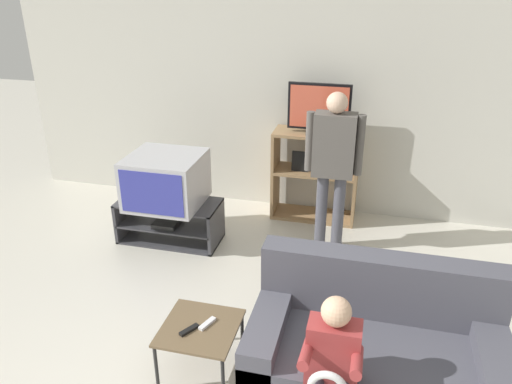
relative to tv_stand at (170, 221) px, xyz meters
name	(u,v)px	position (x,y,z in m)	size (l,w,h in m)	color
wall_back	(294,96)	(1.05, 1.13, 1.09)	(6.40, 0.06, 2.60)	beige
tv_stand	(170,221)	(0.00, 0.00, 0.00)	(1.02, 0.46, 0.43)	#38383D
television_main	(166,180)	(0.00, -0.02, 0.47)	(0.70, 0.68, 0.50)	#B2B2B7
media_shelf	(315,175)	(1.35, 0.87, 0.30)	(0.91, 0.37, 0.99)	#9E7A51
television_flat	(319,110)	(1.36, 0.84, 1.03)	(0.64, 0.20, 0.52)	black
snack_table	(200,331)	(0.93, -1.67, 0.14)	(0.50, 0.50, 0.39)	brown
remote_control_black	(189,330)	(0.88, -1.72, 0.19)	(0.04, 0.14, 0.02)	black
remote_control_white	(207,324)	(0.98, -1.64, 0.19)	(0.04, 0.14, 0.02)	silver
couch	(374,351)	(2.08, -1.49, 0.07)	(1.62, 0.86, 0.84)	#4C4C56
person_standing_adult	(333,159)	(1.59, 0.22, 0.75)	(0.53, 0.20, 1.58)	#4C4C56
person_seated_child	(331,366)	(1.83, -1.99, 0.35)	(0.33, 0.43, 0.96)	#2D2D38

